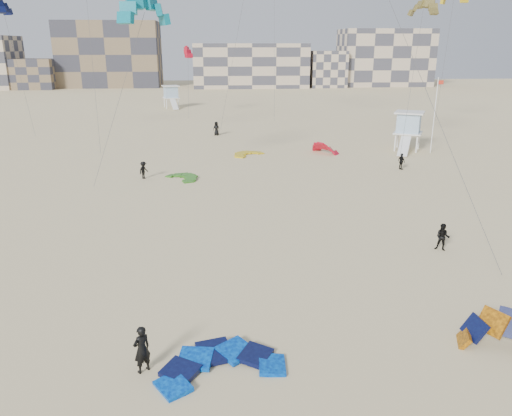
{
  "coord_description": "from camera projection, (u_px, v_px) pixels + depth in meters",
  "views": [
    {
      "loc": [
        -0.15,
        -18.49,
        11.48
      ],
      "look_at": [
        1.81,
        6.0,
        3.45
      ],
      "focal_mm": 35.0,
      "sensor_mm": 36.0,
      "label": 1
    }
  ],
  "objects": [
    {
      "name": "ground",
      "position": [
        225.0,
        330.0,
        21.09
      ],
      "size": [
        320.0,
        320.0,
        0.0
      ],
      "primitive_type": "plane",
      "color": "beige",
      "rests_on": "ground"
    },
    {
      "name": "kite_ground_blue",
      "position": [
        221.0,
        370.0,
        18.55
      ],
      "size": [
        5.31,
        5.47,
        1.08
      ],
      "primitive_type": null,
      "rotation": [
        0.09,
        0.0,
        0.25
      ],
      "color": "#0077F4",
      "rests_on": "ground"
    },
    {
      "name": "kite_ground_orange",
      "position": [
        506.0,
        353.0,
        19.55
      ],
      "size": [
        5.19,
        5.17,
        3.67
      ],
      "primitive_type": null,
      "rotation": [
        0.98,
        0.0,
        -0.67
      ],
      "color": "orange",
      "rests_on": "ground"
    },
    {
      "name": "kite_ground_green",
      "position": [
        183.0,
        179.0,
        45.12
      ],
      "size": [
        4.53,
        4.49,
        0.83
      ],
      "primitive_type": null,
      "rotation": [
        0.1,
        0.0,
        -0.92
      ],
      "color": "#2D7B1F",
      "rests_on": "ground"
    },
    {
      "name": "kite_ground_red_far",
      "position": [
        325.0,
        153.0,
        55.92
      ],
      "size": [
        4.71,
        4.7,
        3.43
      ],
      "primitive_type": null,
      "rotation": [
        0.81,
        0.0,
        2.19
      ],
      "color": "red",
      "rests_on": "ground"
    },
    {
      "name": "kite_ground_yellow",
      "position": [
        248.0,
        155.0,
        54.84
      ],
      "size": [
        4.81,
        4.83,
        0.59
      ],
      "primitive_type": null,
      "rotation": [
        0.05,
        0.0,
        0.7
      ],
      "color": "#CF9A0A",
      "rests_on": "ground"
    },
    {
      "name": "kitesurfer_main",
      "position": [
        142.0,
        349.0,
        18.17
      ],
      "size": [
        0.81,
        0.78,
        1.87
      ],
      "primitive_type": "imported",
      "rotation": [
        0.0,
        0.0,
        3.83
      ],
      "color": "black",
      "rests_on": "ground"
    },
    {
      "name": "kitesurfer_b",
      "position": [
        443.0,
        237.0,
        29.1
      ],
      "size": [
        1.01,
        0.95,
        1.64
      ],
      "primitive_type": "imported",
      "rotation": [
        0.0,
        0.0,
        -0.57
      ],
      "color": "black",
      "rests_on": "ground"
    },
    {
      "name": "kitesurfer_c",
      "position": [
        144.0,
        170.0,
        44.88
      ],
      "size": [
        1.05,
        1.17,
        1.57
      ],
      "primitive_type": "imported",
      "rotation": [
        0.0,
        0.0,
        0.97
      ],
      "color": "black",
      "rests_on": "ground"
    },
    {
      "name": "kitesurfer_d",
      "position": [
        401.0,
        161.0,
        48.2
      ],
      "size": [
        0.68,
        1.0,
        1.58
      ],
      "primitive_type": "imported",
      "rotation": [
        0.0,
        0.0,
        1.92
      ],
      "color": "black",
      "rests_on": "ground"
    },
    {
      "name": "kitesurfer_e",
      "position": [
        216.0,
        128.0,
        66.61
      ],
      "size": [
        1.03,
        0.86,
        1.81
      ],
      "primitive_type": "imported",
      "rotation": [
        0.0,
        0.0,
        -0.37
      ],
      "color": "black",
      "rests_on": "ground"
    },
    {
      "name": "kitesurfer_f",
      "position": [
        408.0,
        123.0,
        72.27
      ],
      "size": [
        0.99,
        1.59,
        1.63
      ],
      "primitive_type": "imported",
      "rotation": [
        0.0,
        0.0,
        -1.2
      ],
      "color": "black",
      "rests_on": "ground"
    },
    {
      "name": "kite_fly_teal_a",
      "position": [
        145.0,
        12.0,
        39.67
      ],
      "size": [
        7.3,
        7.84,
        14.5
      ],
      "rotation": [
        0.0,
        0.0,
        0.77
      ],
      "color": "#087E91",
      "rests_on": "ground"
    },
    {
      "name": "kite_fly_olive",
      "position": [
        423.0,
        9.0,
        50.41
      ],
      "size": [
        5.12,
        7.13,
        15.32
      ],
      "rotation": [
        0.0,
        0.0,
        -0.97
      ],
      "color": "olive",
      "rests_on": "ground"
    },
    {
      "name": "kite_fly_navy",
      "position": [
        2.0,
        8.0,
        56.77
      ],
      "size": [
        4.11,
        3.92,
        16.04
      ],
      "rotation": [
        0.0,
        0.0,
        1.7
      ],
      "color": "#08113E",
      "rests_on": "ground"
    },
    {
      "name": "kite_fly_red",
      "position": [
        188.0,
        53.0,
        81.21
      ],
      "size": [
        3.91,
        11.0,
        10.56
      ],
      "rotation": [
        0.0,
        0.0,
        1.71
      ],
      "color": "red",
      "rests_on": "ground"
    },
    {
      "name": "lifeguard_tower_near",
      "position": [
        408.0,
        131.0,
        56.74
      ],
      "size": [
        4.17,
        6.57,
        4.39
      ],
      "rotation": [
        0.0,
        0.0,
        -0.47
      ],
      "color": "white",
      "rests_on": "ground"
    },
    {
      "name": "lifeguard_tower_far",
      "position": [
        171.0,
        97.0,
        95.6
      ],
      "size": [
        3.68,
        6.15,
        4.2
      ],
      "rotation": [
        0.0,
        0.0,
        0.28
      ],
      "color": "white",
      "rests_on": "ground"
    },
    {
      "name": "flagpole",
      "position": [
        435.0,
        114.0,
        54.57
      ],
      "size": [
        0.67,
        0.1,
        8.21
      ],
      "color": "white",
      "rests_on": "ground"
    },
    {
      "name": "condo_west_b",
      "position": [
        110.0,
        54.0,
        143.0
      ],
      "size": [
        28.0,
        14.0,
        18.0
      ],
      "primitive_type": "cube",
      "color": "#796449",
      "rests_on": "ground"
    },
    {
      "name": "condo_mid",
      "position": [
        250.0,
        65.0,
        143.16
      ],
      "size": [
        32.0,
        16.0,
        12.0
      ],
      "primitive_type": "cube",
      "color": "#C8B192",
      "rests_on": "ground"
    },
    {
      "name": "condo_east",
      "position": [
        384.0,
        58.0,
        147.46
      ],
      "size": [
        26.0,
        14.0,
        16.0
      ],
      "primitive_type": "cube",
      "color": "#C8B192",
      "rests_on": "ground"
    },
    {
      "name": "condo_fill_left",
      "position": [
        34.0,
        74.0,
        137.36
      ],
      "size": [
        12.0,
        10.0,
        8.0
      ],
      "primitive_type": "cube",
      "color": "#796449",
      "rests_on": "ground"
    },
    {
      "name": "condo_fill_right",
      "position": [
        327.0,
        69.0,
        143.24
      ],
      "size": [
        10.0,
        10.0,
        10.0
      ],
      "primitive_type": "cube",
      "color": "#C8B192",
      "rests_on": "ground"
    }
  ]
}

